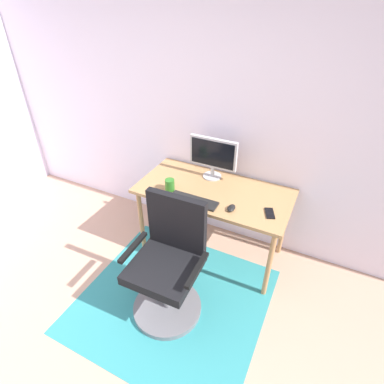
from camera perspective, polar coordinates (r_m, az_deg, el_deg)
wall_back at (r=2.95m, az=4.32°, el=14.19°), size 6.00×0.10×2.60m
area_rug at (r=2.86m, az=-3.54°, el=-19.46°), size 1.55×1.47×0.01m
desk at (r=2.83m, az=4.06°, el=-0.90°), size 1.40×0.70×0.76m
monitor at (r=2.87m, az=3.95°, el=6.91°), size 0.46×0.18×0.40m
keyboard at (r=2.63m, az=0.27°, el=-1.61°), size 0.43×0.13×0.02m
computer_mouse at (r=2.55m, az=7.36°, el=-2.98°), size 0.06×0.10×0.03m
coffee_cup at (r=2.76m, az=-4.17°, el=1.34°), size 0.09×0.09×0.11m
cell_phone at (r=2.57m, az=14.33°, el=-3.87°), size 0.12×0.16×0.01m
office_chair at (r=2.51m, az=-4.40°, el=-14.32°), size 0.59×0.58×1.05m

